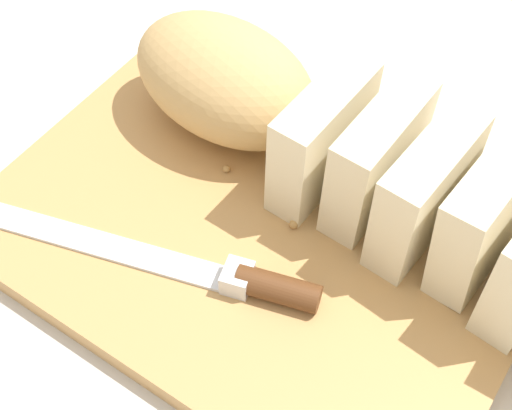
# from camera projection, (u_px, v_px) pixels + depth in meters

# --- Properties ---
(ground_plane) EXTENTS (3.00, 3.00, 0.00)m
(ground_plane) POSITION_uv_depth(u_px,v_px,m) (256.00, 244.00, 0.57)
(ground_plane) COLOR beige
(cutting_board) EXTENTS (0.42, 0.30, 0.02)m
(cutting_board) POSITION_uv_depth(u_px,v_px,m) (256.00, 237.00, 0.56)
(cutting_board) COLOR tan
(cutting_board) RESTS_ON ground_plane
(bread_loaf) EXTENTS (0.42, 0.12, 0.10)m
(bread_loaf) POSITION_uv_depth(u_px,v_px,m) (338.00, 142.00, 0.54)
(bread_loaf) COLOR tan
(bread_loaf) RESTS_ON cutting_board
(bread_knife) EXTENTS (0.27, 0.11, 0.02)m
(bread_knife) POSITION_uv_depth(u_px,v_px,m) (216.00, 273.00, 0.52)
(bread_knife) COLOR silver
(bread_knife) RESTS_ON cutting_board
(crumb_near_knife) EXTENTS (0.01, 0.01, 0.01)m
(crumb_near_knife) POSITION_uv_depth(u_px,v_px,m) (226.00, 169.00, 0.59)
(crumb_near_knife) COLOR tan
(crumb_near_knife) RESTS_ON cutting_board
(crumb_near_loaf) EXTENTS (0.01, 0.01, 0.01)m
(crumb_near_loaf) POSITION_uv_depth(u_px,v_px,m) (294.00, 224.00, 0.55)
(crumb_near_loaf) COLOR tan
(crumb_near_loaf) RESTS_ON cutting_board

